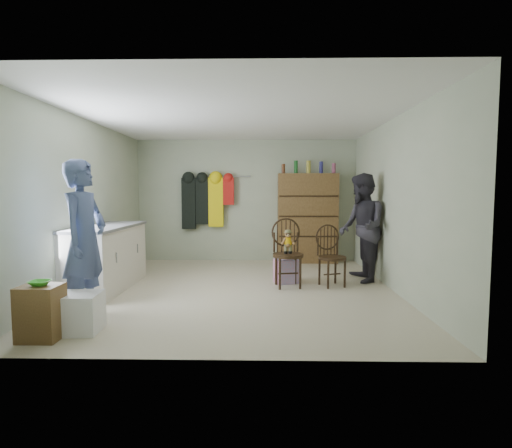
{
  "coord_description": "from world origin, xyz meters",
  "views": [
    {
      "loc": [
        0.38,
        -5.79,
        1.43
      ],
      "look_at": [
        0.25,
        0.2,
        0.95
      ],
      "focal_mm": 28.0,
      "sensor_mm": 36.0,
      "label": 1
    }
  ],
  "objects_px": {
    "counter": "(107,257)",
    "chair_far": "(331,253)",
    "dresser": "(307,218)",
    "chair_front": "(287,248)"
  },
  "relations": [
    {
      "from": "counter",
      "to": "chair_far",
      "type": "relative_size",
      "value": 1.99
    },
    {
      "from": "counter",
      "to": "dresser",
      "type": "relative_size",
      "value": 0.91
    },
    {
      "from": "chair_front",
      "to": "chair_far",
      "type": "relative_size",
      "value": 1.11
    },
    {
      "from": "chair_far",
      "to": "dresser",
      "type": "relative_size",
      "value": 0.46
    },
    {
      "from": "counter",
      "to": "chair_far",
      "type": "xyz_separation_m",
      "value": [
        3.34,
        0.27,
        0.03
      ]
    },
    {
      "from": "dresser",
      "to": "chair_front",
      "type": "bearing_deg",
      "value": -104.08
    },
    {
      "from": "chair_front",
      "to": "dresser",
      "type": "bearing_deg",
      "value": 67.62
    },
    {
      "from": "chair_front",
      "to": "chair_far",
      "type": "xyz_separation_m",
      "value": [
        0.66,
        0.06,
        -0.08
      ]
    },
    {
      "from": "counter",
      "to": "dresser",
      "type": "xyz_separation_m",
      "value": [
        3.2,
        2.3,
        0.44
      ]
    },
    {
      "from": "chair_far",
      "to": "counter",
      "type": "bearing_deg",
      "value": 165.68
    }
  ]
}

